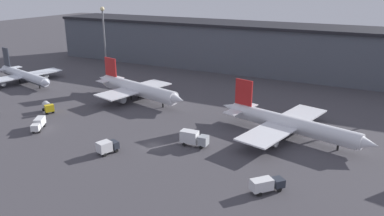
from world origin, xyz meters
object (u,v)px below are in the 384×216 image
(service_vehicle_5, at_px, (48,107))
(airplane_1, at_px, (137,89))
(airplane_2, at_px, (289,124))
(service_vehicle_3, at_px, (266,184))
(service_vehicle_0, at_px, (39,123))
(service_vehicle_2, at_px, (107,147))
(airplane_0, at_px, (24,75))
(service_vehicle_4, at_px, (193,138))

(service_vehicle_5, bearing_deg, airplane_1, 81.66)
(airplane_2, height_order, service_vehicle_3, airplane_2)
(airplane_2, height_order, service_vehicle_0, airplane_2)
(service_vehicle_5, bearing_deg, service_vehicle_3, 17.41)
(service_vehicle_2, bearing_deg, service_vehicle_5, 85.55)
(airplane_0, height_order, service_vehicle_3, airplane_0)
(service_vehicle_3, bearing_deg, service_vehicle_0, 129.48)
(service_vehicle_4, height_order, service_vehicle_5, service_vehicle_4)
(service_vehicle_2, bearing_deg, service_vehicle_4, -32.44)
(airplane_0, height_order, airplane_1, airplane_1)
(service_vehicle_0, xyz_separation_m, service_vehicle_3, (63.31, -3.14, -0.01))
(service_vehicle_3, height_order, service_vehicle_4, service_vehicle_4)
(airplane_1, height_order, service_vehicle_0, airplane_1)
(airplane_0, bearing_deg, service_vehicle_2, -12.73)
(airplane_2, distance_m, service_vehicle_2, 45.40)
(airplane_2, height_order, service_vehicle_5, airplane_2)
(airplane_0, relative_size, airplane_2, 0.93)
(service_vehicle_0, distance_m, service_vehicle_2, 26.13)
(service_vehicle_3, xyz_separation_m, service_vehicle_4, (-21.65, 12.45, 0.40))
(service_vehicle_3, xyz_separation_m, service_vehicle_5, (-71.97, 14.29, 0.06))
(service_vehicle_4, relative_size, service_vehicle_5, 1.21)
(airplane_2, xyz_separation_m, service_vehicle_4, (-19.08, -16.27, -1.35))
(service_vehicle_2, distance_m, service_vehicle_5, 37.53)
(service_vehicle_2, height_order, service_vehicle_3, service_vehicle_2)
(airplane_1, relative_size, service_vehicle_4, 6.00)
(airplane_2, relative_size, service_vehicle_5, 7.31)
(service_vehicle_2, bearing_deg, airplane_1, 43.76)
(service_vehicle_3, relative_size, service_vehicle_5, 1.11)
(airplane_1, xyz_separation_m, service_vehicle_3, (54.97, -36.86, -2.10))
(airplane_2, distance_m, service_vehicle_3, 28.89)
(airplane_1, height_order, airplane_2, airplane_2)
(service_vehicle_0, xyz_separation_m, service_vehicle_2, (25.90, -3.48, 0.06))
(service_vehicle_0, xyz_separation_m, service_vehicle_4, (41.66, 9.32, 0.38))
(service_vehicle_2, bearing_deg, service_vehicle_3, -71.00)
(airplane_0, xyz_separation_m, airplane_1, (51.96, 2.01, 0.73))
(service_vehicle_4, bearing_deg, airplane_2, 36.97)
(service_vehicle_3, bearing_deg, airplane_1, 98.48)
(airplane_0, relative_size, service_vehicle_4, 5.63)
(service_vehicle_0, bearing_deg, airplane_1, 134.78)
(service_vehicle_4, bearing_deg, service_vehicle_5, 174.44)
(airplane_2, bearing_deg, airplane_1, -174.71)
(service_vehicle_2, distance_m, service_vehicle_3, 37.41)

